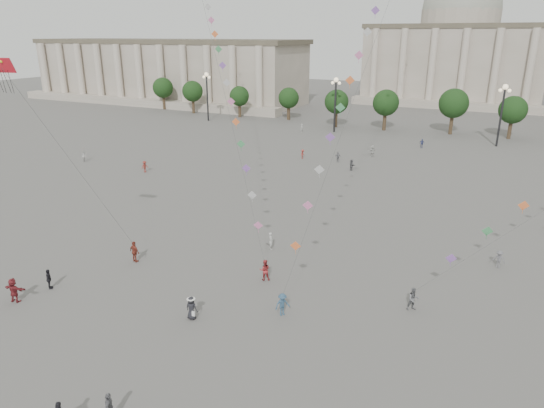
% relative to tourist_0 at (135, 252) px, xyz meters
% --- Properties ---
extents(ground, '(360.00, 360.00, 0.00)m').
position_rel_tourist_0_xyz_m(ground, '(10.96, -6.46, -0.95)').
color(ground, '#575552').
rests_on(ground, ground).
extents(hall_west, '(84.00, 26.22, 17.20)m').
position_rel_tourist_0_xyz_m(hall_west, '(-64.04, 87.44, 7.47)').
color(hall_west, gray).
rests_on(hall_west, ground).
extents(hall_central, '(48.30, 34.30, 35.50)m').
position_rel_tourist_0_xyz_m(hall_central, '(10.96, 122.76, 13.28)').
color(hall_central, gray).
rests_on(hall_central, ground).
extents(tree_row, '(137.12, 5.12, 8.00)m').
position_rel_tourist_0_xyz_m(tree_row, '(10.96, 71.54, 4.44)').
color(tree_row, '#34271A').
rests_on(tree_row, ground).
extents(lamp_post_far_west, '(2.00, 0.90, 10.65)m').
position_rel_tourist_0_xyz_m(lamp_post_far_west, '(-34.04, 63.54, 6.40)').
color(lamp_post_far_west, '#262628').
rests_on(lamp_post_far_west, ground).
extents(lamp_post_mid_west, '(2.00, 0.90, 10.65)m').
position_rel_tourist_0_xyz_m(lamp_post_mid_west, '(-4.04, 63.54, 6.40)').
color(lamp_post_mid_west, '#262628').
rests_on(lamp_post_mid_west, ground).
extents(lamp_post_mid_east, '(2.00, 0.90, 10.65)m').
position_rel_tourist_0_xyz_m(lamp_post_mid_east, '(25.96, 63.54, 6.40)').
color(lamp_post_mid_east, '#262628').
rests_on(lamp_post_mid_east, ground).
extents(person_crowd_0, '(0.97, 0.69, 1.52)m').
position_rel_tourist_0_xyz_m(person_crowd_0, '(14.35, 56.62, -0.19)').
color(person_crowd_0, navy).
rests_on(person_crowd_0, ground).
extents(person_crowd_1, '(0.93, 1.04, 1.76)m').
position_rel_tourist_0_xyz_m(person_crowd_1, '(-30.78, 23.86, -0.07)').
color(person_crowd_1, silver).
rests_on(person_crowd_1, ground).
extents(person_crowd_2, '(0.92, 1.21, 1.66)m').
position_rel_tourist_0_xyz_m(person_crowd_2, '(-18.26, 23.05, -0.12)').
color(person_crowd_2, maroon).
rests_on(person_crowd_2, ground).
extents(person_crowd_4, '(1.19, 1.74, 1.80)m').
position_rel_tourist_0_xyz_m(person_crowd_4, '(8.32, 46.58, -0.05)').
color(person_crowd_4, beige).
rests_on(person_crowd_4, ground).
extents(person_crowd_6, '(1.09, 0.75, 1.55)m').
position_rel_tourist_0_xyz_m(person_crowd_6, '(28.26, 12.64, -0.18)').
color(person_crowd_6, slate).
rests_on(person_crowd_6, ground).
extents(person_crowd_10, '(0.42, 0.61, 1.64)m').
position_rel_tourist_0_xyz_m(person_crowd_10, '(-9.71, 60.38, -0.13)').
color(person_crowd_10, '#ACADA9').
rests_on(person_crowd_10, ground).
extents(person_crowd_12, '(1.36, 1.45, 1.63)m').
position_rel_tourist_0_xyz_m(person_crowd_12, '(7.87, 36.93, -0.14)').
color(person_crowd_12, '#58575C').
rests_on(person_crowd_12, ground).
extents(person_crowd_13, '(0.70, 0.70, 1.64)m').
position_rel_tourist_0_xyz_m(person_crowd_13, '(9.37, 7.52, -0.13)').
color(person_crowd_13, '#AFB0AB').
rests_on(person_crowd_13, ground).
extents(person_crowd_16, '(0.97, 0.61, 1.54)m').
position_rel_tourist_0_xyz_m(person_crowd_16, '(4.47, 40.82, -0.18)').
color(person_crowd_16, slate).
rests_on(person_crowd_16, ground).
extents(person_crowd_17, '(0.55, 0.96, 1.48)m').
position_rel_tourist_0_xyz_m(person_crowd_17, '(-1.15, 40.25, -0.21)').
color(person_crowd_17, '#9E332B').
rests_on(person_crowd_17, ground).
extents(tourist_0, '(1.18, 0.66, 1.90)m').
position_rel_tourist_0_xyz_m(tourist_0, '(0.00, 0.00, 0.00)').
color(tourist_0, maroon).
rests_on(tourist_0, ground).
extents(tourist_1, '(0.95, 0.97, 1.63)m').
position_rel_tourist_0_xyz_m(tourist_1, '(-2.78, -6.55, -0.14)').
color(tourist_1, black).
rests_on(tourist_1, ground).
extents(tourist_2, '(1.83, 0.87, 1.89)m').
position_rel_tourist_0_xyz_m(tourist_2, '(-3.47, -9.05, -0.01)').
color(tourist_2, maroon).
rests_on(tourist_2, ground).
extents(tourist_3, '(0.88, 1.09, 1.73)m').
position_rel_tourist_0_xyz_m(tourist_3, '(11.32, -14.87, -0.09)').
color(tourist_3, '#5A5A5F').
rests_on(tourist_3, ground).
extents(kite_flyer_0, '(1.07, 0.99, 1.75)m').
position_rel_tourist_0_xyz_m(kite_flyer_0, '(11.54, 2.03, -0.08)').
color(kite_flyer_0, '#9E2B2E').
rests_on(kite_flyer_0, ground).
extents(kite_flyer_1, '(1.17, 1.23, 1.68)m').
position_rel_tourist_0_xyz_m(kite_flyer_1, '(14.97, -2.02, -0.11)').
color(kite_flyer_1, '#2E4C68').
rests_on(kite_flyer_1, ground).
extents(kite_flyer_2, '(1.05, 1.00, 1.72)m').
position_rel_tourist_0_xyz_m(kite_flyer_2, '(23.06, 2.70, -0.09)').
color(kite_flyer_2, slate).
rests_on(kite_flyer_2, ground).
extents(hat_person, '(0.87, 0.60, 1.69)m').
position_rel_tourist_0_xyz_m(hat_person, '(9.56, -5.22, -0.07)').
color(hat_person, black).
rests_on(hat_person, ground).
extents(dragon_kite, '(3.51, 3.51, 16.88)m').
position_rel_tourist_0_xyz_m(dragon_kite, '(-4.68, -5.97, 14.86)').
color(dragon_kite, red).
rests_on(dragon_kite, ground).
extents(kite_train_west, '(33.55, 37.19, 63.56)m').
position_rel_tourist_0_xyz_m(kite_train_west, '(-6.17, 21.98, 21.29)').
color(kite_train_west, '#3F3F3F').
rests_on(kite_train_west, ground).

